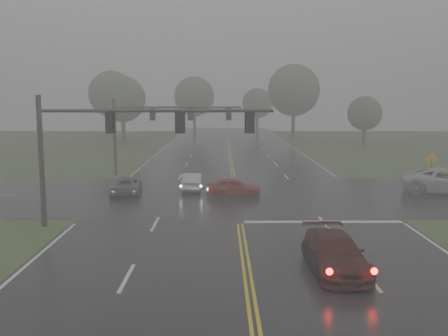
{
  "coord_description": "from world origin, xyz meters",
  "views": [
    {
      "loc": [
        -0.98,
        -11.75,
        6.62
      ],
      "look_at": [
        -0.84,
        16.0,
        2.74
      ],
      "focal_mm": 40.0,
      "sensor_mm": 36.0,
      "label": 1
    }
  ],
  "objects_px": {
    "car_grey": "(126,194)",
    "signal_gantry_far": "(153,122)",
    "signal_gantry_near": "(112,135)",
    "sedan_maroon": "(334,271)",
    "sedan_red": "(233,197)",
    "sedan_silver": "(193,190)"
  },
  "relations": [
    {
      "from": "sedan_maroon",
      "to": "sedan_red",
      "type": "height_order",
      "value": "sedan_maroon"
    },
    {
      "from": "car_grey",
      "to": "sedan_maroon",
      "type": "bearing_deg",
      "value": 118.79
    },
    {
      "from": "sedan_silver",
      "to": "sedan_maroon",
      "type": "bearing_deg",
      "value": 110.88
    },
    {
      "from": "car_grey",
      "to": "signal_gantry_far",
      "type": "relative_size",
      "value": 0.39
    },
    {
      "from": "sedan_silver",
      "to": "signal_gantry_near",
      "type": "xyz_separation_m",
      "value": [
        -3.46,
        -10.25,
        4.77
      ]
    },
    {
      "from": "car_grey",
      "to": "signal_gantry_near",
      "type": "relative_size",
      "value": 0.36
    },
    {
      "from": "signal_gantry_near",
      "to": "signal_gantry_far",
      "type": "bearing_deg",
      "value": 90.97
    },
    {
      "from": "car_grey",
      "to": "signal_gantry_near",
      "type": "xyz_separation_m",
      "value": [
        1.11,
        -8.93,
        4.77
      ]
    },
    {
      "from": "sedan_silver",
      "to": "car_grey",
      "type": "xyz_separation_m",
      "value": [
        -4.57,
        -1.32,
        0.0
      ]
    },
    {
      "from": "car_grey",
      "to": "signal_gantry_far",
      "type": "distance_m",
      "value": 9.95
    },
    {
      "from": "sedan_maroon",
      "to": "sedan_silver",
      "type": "relative_size",
      "value": 1.26
    },
    {
      "from": "sedan_maroon",
      "to": "sedan_red",
      "type": "distance_m",
      "value": 15.21
    },
    {
      "from": "sedan_red",
      "to": "car_grey",
      "type": "distance_m",
      "value": 7.54
    },
    {
      "from": "signal_gantry_near",
      "to": "signal_gantry_far",
      "type": "height_order",
      "value": "signal_gantry_near"
    },
    {
      "from": "sedan_maroon",
      "to": "sedan_silver",
      "type": "distance_m",
      "value": 18.29
    },
    {
      "from": "sedan_silver",
      "to": "signal_gantry_near",
      "type": "distance_m",
      "value": 11.82
    },
    {
      "from": "car_grey",
      "to": "signal_gantry_far",
      "type": "height_order",
      "value": "signal_gantry_far"
    },
    {
      "from": "sedan_silver",
      "to": "car_grey",
      "type": "height_order",
      "value": "sedan_silver"
    },
    {
      "from": "sedan_silver",
      "to": "signal_gantry_near",
      "type": "bearing_deg",
      "value": 71.55
    },
    {
      "from": "sedan_red",
      "to": "signal_gantry_far",
      "type": "xyz_separation_m",
      "value": [
        -6.67,
        9.76,
        4.64
      ]
    },
    {
      "from": "sedan_maroon",
      "to": "signal_gantry_near",
      "type": "height_order",
      "value": "signal_gantry_near"
    },
    {
      "from": "signal_gantry_near",
      "to": "signal_gantry_far",
      "type": "distance_m",
      "value": 17.69
    }
  ]
}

